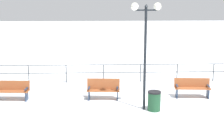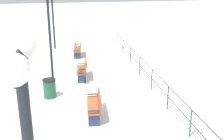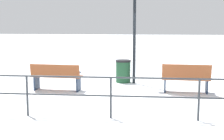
{
  "view_description": "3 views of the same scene",
  "coord_description": "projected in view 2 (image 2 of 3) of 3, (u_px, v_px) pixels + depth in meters",
  "views": [
    {
      "loc": [
        14.6,
        -2.21,
        4.81
      ],
      "look_at": [
        -1.34,
        -1.59,
        1.04
      ],
      "focal_mm": 54.32,
      "sensor_mm": 36.0,
      "label": 1
    },
    {
      "loc": [
        0.94,
        11.35,
        5.0
      ],
      "look_at": [
        -1.14,
        -0.01,
        1.05
      ],
      "focal_mm": 45.7,
      "sensor_mm": 36.0,
      "label": 2
    },
    {
      "loc": [
        -10.33,
        -0.79,
        2.26
      ],
      "look_at": [
        -0.86,
        0.18,
        0.81
      ],
      "focal_mm": 53.26,
      "sensor_mm": 36.0,
      "label": 3
    }
  ],
  "objects": [
    {
      "name": "waterfront_railing",
      "position": [
        152.0,
        76.0,
        12.62
      ],
      "size": [
        0.05,
        15.91,
        0.98
      ],
      "color": "#383D42",
      "rests_on": "ground"
    },
    {
      "name": "ground_plane",
      "position": [
        86.0,
        94.0,
        12.34
      ],
      "size": [
        80.0,
        80.0,
        0.0
      ],
      "primitive_type": "plane",
      "color": "white",
      "rests_on": "ground"
    },
    {
      "name": "bench_second",
      "position": [
        83.0,
        69.0,
        14.09
      ],
      "size": [
        0.59,
        1.5,
        0.92
      ],
      "rotation": [
        0.0,
        0.0,
        -0.06
      ],
      "color": "brown",
      "rests_on": "ground"
    },
    {
      "name": "lamppost_middle",
      "position": [
        49.0,
        18.0,
        11.38
      ],
      "size": [
        0.3,
        1.19,
        4.35
      ],
      "color": "black",
      "rests_on": "ground"
    },
    {
      "name": "lamppost_near",
      "position": [
        52.0,
        8.0,
        18.89
      ],
      "size": [
        0.23,
        1.06,
        4.3
      ],
      "color": "black",
      "rests_on": "ground"
    },
    {
      "name": "trash_bin",
      "position": [
        50.0,
        88.0,
        11.93
      ],
      "size": [
        0.55,
        0.55,
        0.81
      ],
      "color": "#1E4C2D",
      "rests_on": "ground"
    },
    {
      "name": "bench_third",
      "position": [
        95.0,
        105.0,
        10.31
      ],
      "size": [
        0.63,
        1.65,
        0.87
      ],
      "rotation": [
        0.0,
        0.0,
        -0.08
      ],
      "color": "brown",
      "rests_on": "ground"
    },
    {
      "name": "bench_nearest",
      "position": [
        78.0,
        49.0,
        17.89
      ],
      "size": [
        0.6,
        1.54,
        0.85
      ],
      "rotation": [
        0.0,
        0.0,
        -0.06
      ],
      "color": "brown",
      "rests_on": "ground"
    }
  ]
}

